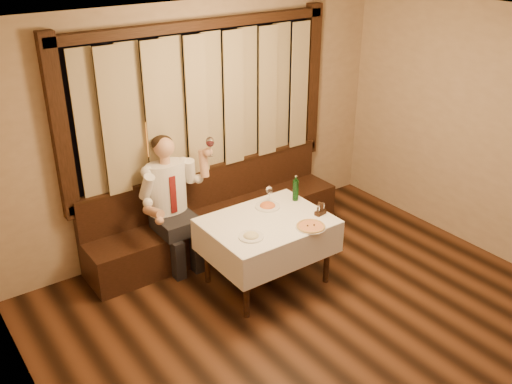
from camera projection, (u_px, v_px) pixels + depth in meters
room at (317, 178)px, 5.01m from camera, size 5.01×6.01×2.81m
banquette at (216, 220)px, 6.81m from camera, size 3.20×0.61×0.94m
dining_table at (267, 229)px, 5.91m from camera, size 1.27×0.97×0.76m
pizza at (311, 226)px, 5.72m from camera, size 0.31×0.31×0.03m
pasta_red at (268, 204)px, 6.11m from camera, size 0.27×0.27×0.09m
pasta_cream at (251, 234)px, 5.53m from camera, size 0.25×0.25×0.08m
green_bottle at (296, 190)px, 6.23m from camera, size 0.06×0.06×0.30m
table_wine_glass at (269, 191)px, 6.16m from camera, size 0.07×0.07×0.20m
cruet_caddy at (320, 210)px, 5.96m from camera, size 0.14×0.08×0.14m
seated_man at (171, 194)px, 6.18m from camera, size 0.84×0.63×1.50m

